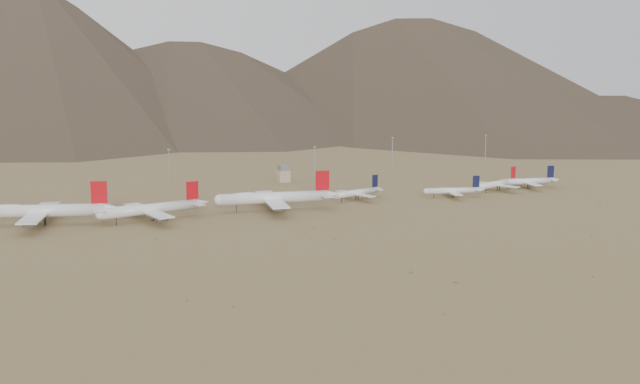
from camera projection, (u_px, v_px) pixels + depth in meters
name	position (u px, v px, depth m)	size (l,w,h in m)	color
ground	(306.00, 216.00, 439.08)	(3000.00, 3000.00, 0.00)	#96804D
mountain_ridge	(92.00, 15.00, 1233.97)	(4400.00, 1000.00, 300.00)	#4E3F2E
widebody_west	(42.00, 211.00, 413.35)	(74.34, 58.79, 22.64)	white
widebody_centre	(151.00, 209.00, 424.94)	(63.73, 49.98, 19.17)	white
widebody_east	(275.00, 197.00, 453.55)	(73.53, 57.26, 21.95)	white
narrowbody_a	(357.00, 192.00, 488.62)	(40.63, 30.30, 13.95)	white
narrowbody_b	(454.00, 191.00, 497.15)	(39.60, 29.13, 13.28)	white
narrowbody_c	(499.00, 183.00, 522.39)	(42.03, 31.37, 14.46)	white
narrowbody_d	(529.00, 181.00, 532.10)	(43.90, 31.91, 14.55)	white
control_tower	(283.00, 174.00, 558.84)	(8.00, 8.00, 12.00)	tan
mast_west	(169.00, 166.00, 535.90)	(2.00, 0.60, 25.70)	gray
mast_centre	(315.00, 163.00, 551.47)	(2.00, 0.60, 25.70)	gray
mast_east	(392.00, 152.00, 614.63)	(2.00, 0.60, 25.70)	gray
mast_far_east	(485.00, 149.00, 633.44)	(2.00, 0.60, 25.70)	gray
desert_scrub	(351.00, 262.00, 339.04)	(413.38, 179.33, 0.85)	olive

